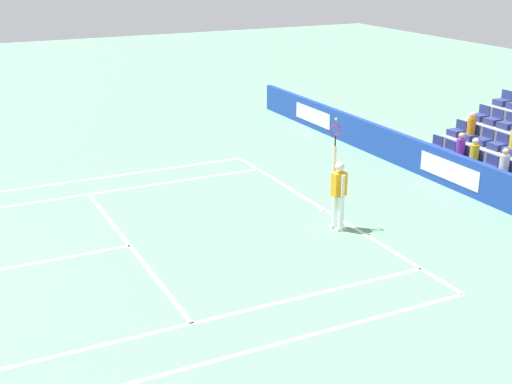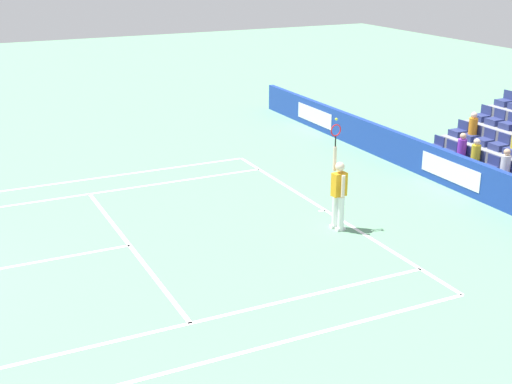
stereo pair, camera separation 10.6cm
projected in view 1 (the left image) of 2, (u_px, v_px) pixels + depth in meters
The scene contains 9 objects.
line_baseline at pixel (325, 210), 19.25m from camera, with size 10.97×0.10×0.01m, color white.
line_service at pixel (130, 246), 16.96m from camera, with size 8.23×0.10×0.01m, color white.
line_singles_sideline_left at pixel (73, 197), 20.26m from camera, with size 0.10×11.89×0.01m, color white.
line_singles_sideline_right at pixel (169, 329), 13.29m from camera, with size 0.10×11.89×0.01m, color white.
line_doubles_sideline_left at pixel (63, 183), 21.42m from camera, with size 0.10×11.89×0.01m, color white.
line_doubles_sideline_right at pixel (196, 366), 12.13m from camera, with size 0.10×11.89×0.01m, color white.
line_centre_mark at pixel (322, 210), 19.21m from camera, with size 0.10×0.20×0.01m, color white.
sponsor_barrier at pixel (452, 170), 20.90m from camera, with size 23.77×0.22×1.06m.
tennis_player at pixel (339, 192), 17.67m from camera, with size 0.53×0.38×2.85m.
Camera 1 is at (-15.32, -2.26, 6.86)m, focal length 49.47 mm.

